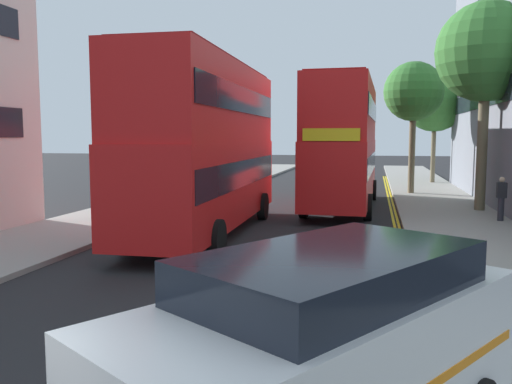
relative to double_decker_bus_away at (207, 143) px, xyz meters
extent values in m
cube|color=#9E9991|center=(8.41, 1.61, -2.96)|extent=(4.00, 80.00, 0.14)
cube|color=#9E9991|center=(-4.59, 1.61, -2.96)|extent=(4.00, 80.00, 0.14)
cube|color=yellow|center=(6.31, -0.39, -3.03)|extent=(0.10, 56.00, 0.01)
cube|color=yellow|center=(6.15, -0.39, -3.03)|extent=(0.10, 56.00, 0.01)
cube|color=red|center=(0.00, 0.00, -1.29)|extent=(2.73, 10.85, 2.60)
cube|color=red|center=(0.00, 0.00, 1.26)|extent=(2.68, 10.63, 2.50)
cube|color=black|center=(0.00, 0.00, -0.99)|extent=(2.75, 10.42, 0.84)
cube|color=black|center=(0.00, 0.00, 1.36)|extent=(2.74, 10.20, 0.80)
cube|color=yellow|center=(-0.12, 5.38, 0.26)|extent=(2.00, 0.10, 0.44)
cube|color=maroon|center=(0.00, 0.00, 2.56)|extent=(2.46, 9.77, 0.10)
cylinder|color=black|center=(-1.32, 3.32, -2.51)|extent=(0.32, 1.05, 1.04)
cylinder|color=black|center=(1.18, 3.37, -2.51)|extent=(0.32, 1.05, 1.04)
cylinder|color=black|center=(-1.18, -3.38, -2.51)|extent=(0.32, 1.05, 1.04)
cylinder|color=black|center=(1.32, -3.32, -2.51)|extent=(0.32, 1.05, 1.04)
cube|color=red|center=(4.03, 7.42, -1.29)|extent=(2.79, 10.86, 2.60)
cube|color=red|center=(4.03, 7.42, 1.26)|extent=(2.73, 10.65, 2.50)
cube|color=black|center=(4.03, 7.42, -0.99)|extent=(2.81, 10.43, 0.84)
cube|color=black|center=(4.03, 7.42, 1.36)|extent=(2.79, 10.22, 0.80)
cube|color=yellow|center=(3.88, 2.05, 0.26)|extent=(2.00, 0.11, 0.44)
cube|color=maroon|center=(4.03, 7.42, 2.56)|extent=(2.51, 9.78, 0.10)
cylinder|color=black|center=(5.19, 4.04, -2.51)|extent=(0.33, 1.05, 1.04)
cylinder|color=black|center=(2.69, 4.11, -2.51)|extent=(0.33, 1.05, 1.04)
cylinder|color=black|center=(5.37, 10.74, -2.51)|extent=(0.33, 1.05, 1.04)
cylinder|color=black|center=(2.87, 10.81, -2.51)|extent=(0.33, 1.05, 1.04)
cube|color=white|center=(4.94, -11.65, -2.09)|extent=(4.16, 4.98, 1.50)
cube|color=black|center=(5.02, -11.52, -1.29)|extent=(3.10, 3.49, 0.76)
cube|color=orange|center=(4.94, -11.65, -2.04)|extent=(3.97, 4.67, 0.10)
cylinder|color=black|center=(4.97, -9.94, -2.69)|extent=(0.56, 0.69, 0.68)
cylinder|color=#2D2D38|center=(9.96, 4.12, -2.46)|extent=(0.22, 0.22, 0.85)
cube|color=#26262B|center=(9.96, 4.12, -1.76)|extent=(0.34, 0.22, 0.56)
sphere|color=beige|center=(9.96, 4.12, -1.37)|extent=(0.20, 0.20, 0.20)
cylinder|color=#6B6047|center=(7.39, 13.58, -0.61)|extent=(0.34, 0.34, 4.55)
cylinder|color=#6B6047|center=(8.03, 13.65, 2.12)|extent=(0.25, 1.35, 0.99)
cylinder|color=#6B6047|center=(7.42, 14.09, 2.02)|extent=(1.07, 0.20, 0.79)
cylinder|color=#6B6047|center=(6.84, 13.60, 2.05)|extent=(0.15, 1.15, 0.85)
cylinder|color=#6B6047|center=(7.20, 12.89, 2.17)|extent=(1.46, 0.50, 1.09)
sphere|color=#33702D|center=(7.39, 13.58, 2.63)|extent=(3.21, 3.21, 3.21)
cylinder|color=#6B6047|center=(9.77, 7.07, -0.22)|extent=(0.42, 0.42, 5.33)
cylinder|color=#6B6047|center=(10.43, 7.14, 2.90)|extent=(0.26, 1.37, 1.01)
cylinder|color=#6B6047|center=(9.81, 7.48, 2.73)|extent=(0.88, 0.22, 0.66)
cylinder|color=#6B6047|center=(9.20, 7.43, 2.91)|extent=(0.85, 1.24, 1.02)
cylinder|color=#6B6047|center=(9.30, 6.52, 2.94)|extent=(1.21, 1.06, 1.09)
cylinder|color=#6B6047|center=(9.80, 6.64, 2.74)|extent=(0.93, 0.19, 0.70)
sphere|color=#33702D|center=(9.77, 7.07, 3.67)|extent=(4.09, 4.09, 4.09)
cylinder|color=#6B6047|center=(9.27, 20.98, -0.77)|extent=(0.30, 0.30, 4.25)
cylinder|color=#6B6047|center=(9.89, 21.01, 1.79)|extent=(0.18, 1.30, 0.95)
cylinder|color=#6B6047|center=(9.04, 21.74, 1.91)|extent=(1.60, 0.58, 1.19)
cylinder|color=#6B6047|center=(8.98, 20.39, 1.82)|extent=(1.27, 0.70, 1.00)
sphere|color=#33702D|center=(9.27, 20.98, 2.62)|extent=(4.21, 4.21, 4.21)
cube|color=black|center=(10.39, 7.20, 2.07)|extent=(0.04, 24.64, 1.00)
camera|label=1|loc=(5.37, -16.69, 0.20)|focal=37.26mm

